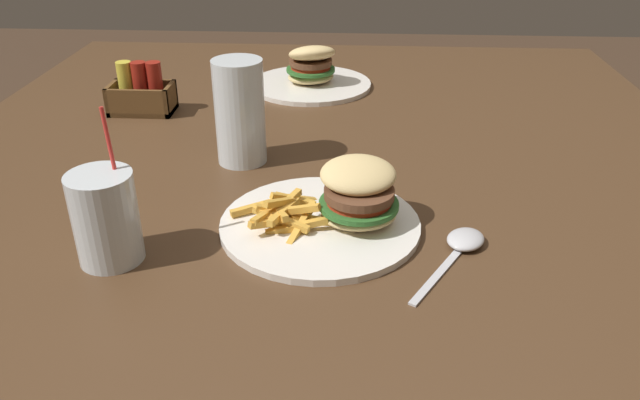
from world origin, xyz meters
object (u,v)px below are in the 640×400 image
(condiment_caddy, at_px, (142,94))
(meal_plate_near, at_px, (336,210))
(meal_plate_far, at_px, (311,74))
(beer_glass, at_px, (240,114))
(juice_glass, at_px, (106,220))
(spoon, at_px, (463,242))

(condiment_caddy, bearing_deg, meal_plate_near, -46.94)
(meal_plate_far, bearing_deg, beer_glass, -102.34)
(juice_glass, distance_m, meal_plate_far, 0.74)
(meal_plate_far, xyz_separation_m, condiment_caddy, (-0.33, -0.18, 0.01))
(beer_glass, xyz_separation_m, condiment_caddy, (-0.24, 0.22, -0.05))
(juice_glass, distance_m, spoon, 0.46)
(meal_plate_near, relative_size, meal_plate_far, 1.02)
(meal_plate_near, distance_m, condiment_caddy, 0.60)
(juice_glass, xyz_separation_m, condiment_caddy, (-0.12, 0.53, -0.02))
(juice_glass, bearing_deg, spoon, 6.65)
(beer_glass, relative_size, condiment_caddy, 1.38)
(spoon, distance_m, condiment_caddy, 0.75)
(meal_plate_near, height_order, spoon, meal_plate_near)
(beer_glass, xyz_separation_m, juice_glass, (-0.12, -0.31, -0.03))
(juice_glass, relative_size, condiment_caddy, 1.55)
(juice_glass, height_order, meal_plate_far, juice_glass)
(juice_glass, bearing_deg, condiment_caddy, 103.26)
(meal_plate_far, relative_size, condiment_caddy, 2.15)
(beer_glass, bearing_deg, meal_plate_near, -51.90)
(meal_plate_near, relative_size, beer_glass, 1.60)
(meal_plate_near, bearing_deg, spoon, -13.95)
(juice_glass, relative_size, meal_plate_far, 0.72)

